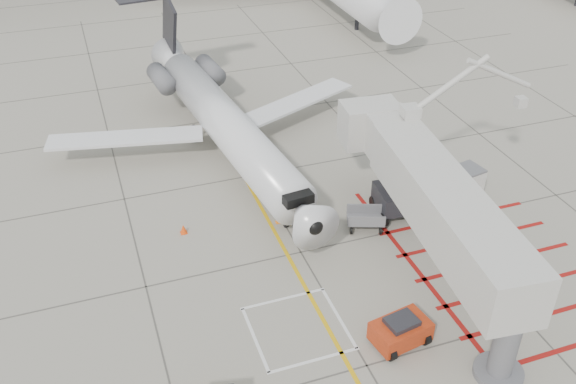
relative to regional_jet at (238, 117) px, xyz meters
name	(u,v)px	position (x,y,z in m)	size (l,w,h in m)	color
ground_plane	(330,303)	(0.73, -12.87, -3.66)	(260.00, 260.00, 0.00)	#9F9889
regional_jet	(238,117)	(0.00, 0.00, 0.00)	(22.13, 27.90, 7.31)	silver
jet_bridge	(446,220)	(6.28, -13.02, -0.09)	(8.45, 17.84, 7.13)	beige
pushback_tug	(401,330)	(2.63, -16.12, -2.94)	(2.45, 1.53, 1.43)	#AF2F11
baggage_cart	(366,219)	(4.74, -8.10, -3.03)	(1.99, 1.26, 1.26)	slate
ground_power_unit	(460,185)	(11.03, -7.32, -2.68)	(2.47, 1.44, 1.96)	silver
cone_nose	(183,229)	(-4.66, -5.22, -3.39)	(0.38, 0.38, 0.53)	#F1440C
cone_side	(278,219)	(0.47, -6.00, -3.44)	(0.31, 0.31, 0.43)	orange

